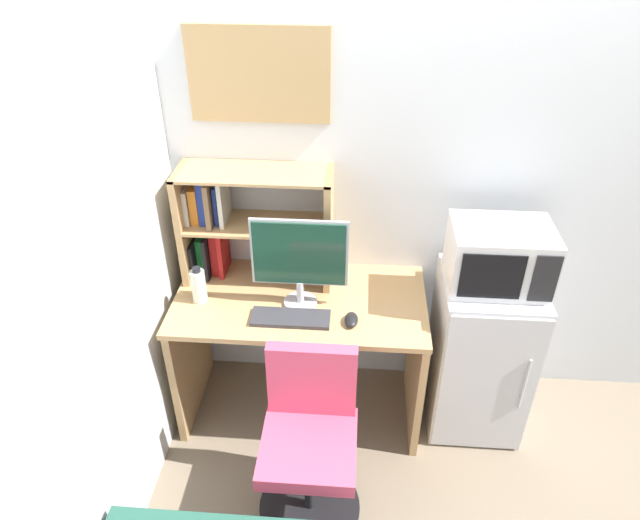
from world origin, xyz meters
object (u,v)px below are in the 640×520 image
keyboard (291,318)px  computer_mouse (351,320)px  water_bottle (199,286)px  monitor (299,258)px  wall_corkboard (259,75)px  hutch_bookshelf (236,220)px  mini_fridge (479,353)px  microwave (499,256)px  desk_chair (310,448)px

keyboard → computer_mouse: computer_mouse is taller
water_bottle → keyboard: bearing=-14.1°
monitor → wall_corkboard: size_ratio=0.72×
hutch_bookshelf → monitor: size_ratio=1.61×
wall_corkboard → water_bottle: bearing=-127.8°
monitor → water_bottle: bearing=-178.3°
mini_fridge → wall_corkboard: bearing=165.4°
monitor → keyboard: monitor is taller
monitor → mini_fridge: bearing=3.8°
computer_mouse → keyboard: bearing=179.7°
keyboard → water_bottle: bearing=165.9°
water_bottle → microwave: size_ratio=0.42×
mini_fridge → desk_chair: mini_fridge is taller
monitor → water_bottle: (-0.48, -0.01, -0.17)m
monitor → mini_fridge: 1.07m
keyboard → desk_chair: 0.58m
microwave → wall_corkboard: wall_corkboard is taller
monitor → mini_fridge: size_ratio=0.52×
computer_mouse → mini_fridge: (0.66, 0.19, -0.33)m
hutch_bookshelf → monitor: bearing=-34.9°
keyboard → monitor: bearing=75.7°
water_bottle → mini_fridge: bearing=3.1°
keyboard → water_bottle: size_ratio=1.91×
monitor → microwave: bearing=4.0°
microwave → wall_corkboard: 1.35m
desk_chair → wall_corkboard: wall_corkboard is taller
mini_fridge → water_bottle: bearing=-176.9°
desk_chair → wall_corkboard: size_ratio=1.33×
mini_fridge → microwave: microwave is taller
hutch_bookshelf → mini_fridge: 1.40m
hutch_bookshelf → desk_chair: size_ratio=0.87×
hutch_bookshelf → desk_chair: (0.43, -0.77, -0.69)m
keyboard → microwave: microwave is taller
hutch_bookshelf → water_bottle: size_ratio=3.85×
desk_chair → hutch_bookshelf: bearing=118.9°
water_bottle → mini_fridge: size_ratio=0.22×
hutch_bookshelf → microwave: 1.26m
computer_mouse → water_bottle: size_ratio=0.56×
microwave → water_bottle: bearing=-176.8°
computer_mouse → water_bottle: water_bottle is taller
monitor → computer_mouse: 0.37m
hutch_bookshelf → keyboard: bearing=-50.0°
water_bottle → wall_corkboard: bearing=52.2°
hutch_bookshelf → microwave: hutch_bookshelf is taller
hutch_bookshelf → water_bottle: (-0.15, -0.25, -0.22)m
monitor → mini_fridge: monitor is taller
monitor → keyboard: bearing=-104.3°
monitor → wall_corkboard: (-0.20, 0.35, 0.72)m
microwave → desk_chair: (-0.81, -0.60, -0.65)m
mini_fridge → microwave: 0.59m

